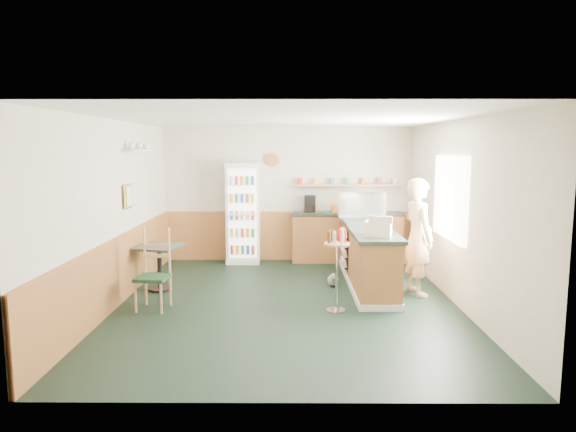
{
  "coord_description": "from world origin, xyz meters",
  "views": [
    {
      "loc": [
        0.07,
        -7.38,
        2.3
      ],
      "look_at": [
        0.02,
        0.6,
        1.23
      ],
      "focal_mm": 32.0,
      "sensor_mm": 36.0,
      "label": 1
    }
  ],
  "objects_px": {
    "display_case": "(362,206)",
    "shopkeeper": "(418,237)",
    "condiment_stand": "(337,260)",
    "cafe_table": "(159,259)",
    "drinks_fridge": "(243,213)",
    "cash_register": "(378,229)",
    "cafe_chair": "(154,266)"
  },
  "relations": [
    {
      "from": "cash_register",
      "to": "shopkeeper",
      "type": "distance_m",
      "value": 0.85
    },
    {
      "from": "drinks_fridge",
      "to": "cash_register",
      "type": "distance_m",
      "value": 3.51
    },
    {
      "from": "drinks_fridge",
      "to": "cash_register",
      "type": "relative_size",
      "value": 5.07
    },
    {
      "from": "drinks_fridge",
      "to": "display_case",
      "type": "xyz_separation_m",
      "value": [
        2.23,
        -0.93,
        0.25
      ]
    },
    {
      "from": "condiment_stand",
      "to": "shopkeeper",
      "type": "bearing_deg",
      "value": 32.07
    },
    {
      "from": "drinks_fridge",
      "to": "condiment_stand",
      "type": "bearing_deg",
      "value": -62.8
    },
    {
      "from": "shopkeeper",
      "to": "cafe_chair",
      "type": "distance_m",
      "value": 4.02
    },
    {
      "from": "condiment_stand",
      "to": "cafe_table",
      "type": "xyz_separation_m",
      "value": [
        -2.76,
        1.06,
        -0.22
      ]
    },
    {
      "from": "display_case",
      "to": "condiment_stand",
      "type": "xyz_separation_m",
      "value": [
        -0.64,
        -2.17,
        -0.51
      ]
    },
    {
      "from": "condiment_stand",
      "to": "cafe_table",
      "type": "distance_m",
      "value": 2.97
    },
    {
      "from": "cash_register",
      "to": "cafe_table",
      "type": "distance_m",
      "value": 3.52
    },
    {
      "from": "display_case",
      "to": "shopkeeper",
      "type": "height_order",
      "value": "shopkeeper"
    },
    {
      "from": "drinks_fridge",
      "to": "cafe_table",
      "type": "relative_size",
      "value": 2.49
    },
    {
      "from": "drinks_fridge",
      "to": "shopkeeper",
      "type": "bearing_deg",
      "value": -37.63
    },
    {
      "from": "display_case",
      "to": "condiment_stand",
      "type": "bearing_deg",
      "value": -106.41
    },
    {
      "from": "drinks_fridge",
      "to": "cash_register",
      "type": "bearing_deg",
      "value": -50.48
    },
    {
      "from": "cash_register",
      "to": "condiment_stand",
      "type": "xyz_separation_m",
      "value": [
        -0.64,
        -0.39,
        -0.38
      ]
    },
    {
      "from": "shopkeeper",
      "to": "drinks_fridge",
      "type": "bearing_deg",
      "value": 37.74
    },
    {
      "from": "shopkeeper",
      "to": "condiment_stand",
      "type": "bearing_deg",
      "value": 107.44
    },
    {
      "from": "condiment_stand",
      "to": "display_case",
      "type": "bearing_deg",
      "value": 73.59
    },
    {
      "from": "drinks_fridge",
      "to": "shopkeeper",
      "type": "xyz_separation_m",
      "value": [
        2.93,
        -2.26,
        -0.08
      ]
    },
    {
      "from": "drinks_fridge",
      "to": "cafe_table",
      "type": "height_order",
      "value": "drinks_fridge"
    },
    {
      "from": "drinks_fridge",
      "to": "condiment_stand",
      "type": "distance_m",
      "value": 3.49
    },
    {
      "from": "display_case",
      "to": "cash_register",
      "type": "relative_size",
      "value": 2.14
    },
    {
      "from": "cash_register",
      "to": "cafe_chair",
      "type": "height_order",
      "value": "cash_register"
    },
    {
      "from": "cash_register",
      "to": "condiment_stand",
      "type": "height_order",
      "value": "cash_register"
    },
    {
      "from": "display_case",
      "to": "cafe_chair",
      "type": "bearing_deg",
      "value": -148.14
    },
    {
      "from": "cash_register",
      "to": "cafe_table",
      "type": "height_order",
      "value": "cash_register"
    },
    {
      "from": "display_case",
      "to": "shopkeeper",
      "type": "distance_m",
      "value": 1.54
    },
    {
      "from": "cash_register",
      "to": "drinks_fridge",
      "type": "bearing_deg",
      "value": 143.94
    },
    {
      "from": "display_case",
      "to": "cafe_table",
      "type": "bearing_deg",
      "value": -161.9
    },
    {
      "from": "drinks_fridge",
      "to": "display_case",
      "type": "bearing_deg",
      "value": -22.61
    }
  ]
}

